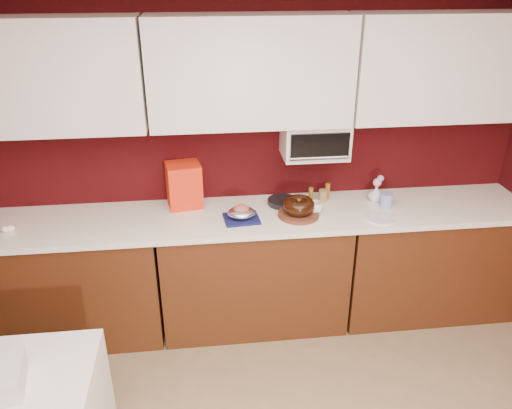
{
  "coord_description": "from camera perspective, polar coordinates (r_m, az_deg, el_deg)",
  "views": [
    {
      "loc": [
        -0.35,
        -1.15,
        2.47
      ],
      "look_at": [
        0.01,
        1.84,
        1.02
      ],
      "focal_mm": 35.0,
      "sensor_mm": 36.0,
      "label": 1
    }
  ],
  "objects": [
    {
      "name": "foil_ham_nest",
      "position": [
        3.38,
        -1.67,
        -0.94
      ],
      "size": [
        0.21,
        0.18,
        0.07
      ],
      "primitive_type": "ellipsoid",
      "rotation": [
        0.0,
        0.0,
        0.14
      ],
      "color": "white",
      "rests_on": "navy_towel"
    },
    {
      "name": "pandoro_box",
      "position": [
        3.58,
        -8.22,
        2.23
      ],
      "size": [
        0.27,
        0.25,
        0.32
      ],
      "primitive_type": "cube",
      "rotation": [
        0.0,
        0.0,
        0.17
      ],
      "color": "red",
      "rests_on": "countertop"
    },
    {
      "name": "amber_bottle",
      "position": [
        3.68,
        6.28,
        1.17
      ],
      "size": [
        0.05,
        0.05,
        0.1
      ],
      "primitive_type": "cylinder",
      "rotation": [
        0.0,
        0.0,
        0.4
      ],
      "color": "#7C6316",
      "rests_on": "countertop"
    },
    {
      "name": "blue_jar",
      "position": [
        3.68,
        14.68,
        0.49
      ],
      "size": [
        0.12,
        0.12,
        0.11
      ],
      "primitive_type": "cylinder",
      "rotation": [
        0.0,
        0.0,
        0.43
      ],
      "color": "#1B2F98",
      "rests_on": "countertop"
    },
    {
      "name": "flower_vase",
      "position": [
        3.75,
        13.56,
        1.33
      ],
      "size": [
        0.1,
        0.1,
        0.13
      ],
      "primitive_type": "imported",
      "rotation": [
        0.0,
        0.0,
        -0.1
      ],
      "color": "silver",
      "rests_on": "countertop"
    },
    {
      "name": "amber_bottle_tall",
      "position": [
        3.72,
        8.16,
        1.52
      ],
      "size": [
        0.04,
        0.04,
        0.12
      ],
      "primitive_type": "cylinder",
      "rotation": [
        0.0,
        0.0,
        -0.15
      ],
      "color": "brown",
      "rests_on": "countertop"
    },
    {
      "name": "wall_back",
      "position": [
        3.63,
        -0.87,
        6.06
      ],
      "size": [
        4.0,
        0.02,
        2.5
      ],
      "primitive_type": "cube",
      "color": "#380709",
      "rests_on": "floor"
    },
    {
      "name": "countertop",
      "position": [
        3.49,
        -0.3,
        -1.37
      ],
      "size": [
        4.0,
        0.62,
        0.04
      ],
      "primitive_type": "cube",
      "color": "white",
      "rests_on": "base_cabinet_center"
    },
    {
      "name": "base_cabinet_right",
      "position": [
        4.06,
        18.84,
        -5.95
      ],
      "size": [
        1.31,
        0.58,
        0.86
      ],
      "primitive_type": "cube",
      "color": "#4A240E",
      "rests_on": "floor"
    },
    {
      "name": "toaster_oven",
      "position": [
        3.52,
        6.72,
        7.44
      ],
      "size": [
        0.45,
        0.3,
        0.25
      ],
      "primitive_type": "cube",
      "color": "white",
      "rests_on": "upper_cabinet_center"
    },
    {
      "name": "upper_cabinet_center",
      "position": [
        3.31,
        -0.64,
        14.93
      ],
      "size": [
        1.31,
        0.33,
        0.7
      ],
      "primitive_type": "cube",
      "color": "white",
      "rests_on": "wall_back"
    },
    {
      "name": "flower_pink",
      "position": [
        3.72,
        13.68,
        2.46
      ],
      "size": [
        0.06,
        0.06,
        0.06
      ],
      "primitive_type": "sphere",
      "color": "pink",
      "rests_on": "flower_vase"
    },
    {
      "name": "base_cabinet_left",
      "position": [
        3.83,
        -20.75,
        -8.36
      ],
      "size": [
        1.31,
        0.58,
        0.86
      ],
      "primitive_type": "cube",
      "color": "#4A240E",
      "rests_on": "floor"
    },
    {
      "name": "paper_cup",
      "position": [
        3.68,
        7.65,
        1.0
      ],
      "size": [
        0.07,
        0.07,
        0.09
      ],
      "primitive_type": "cylinder",
      "rotation": [
        0.0,
        0.0,
        0.13
      ],
      "color": "olive",
      "rests_on": "countertop"
    },
    {
      "name": "china_plate",
      "position": [
        3.51,
        14.03,
        -1.54
      ],
      "size": [
        0.23,
        0.23,
        0.01
      ],
      "primitive_type": "cylinder",
      "rotation": [
        0.0,
        0.0,
        0.17
      ],
      "color": "white",
      "rests_on": "countertop"
    },
    {
      "name": "upper_cabinet_left",
      "position": [
        3.44,
        -23.96,
        13.21
      ],
      "size": [
        1.31,
        0.33,
        0.7
      ],
      "primitive_type": "cube",
      "color": "white",
      "rests_on": "wall_back"
    },
    {
      "name": "base_cabinet_center",
      "position": [
        3.72,
        -0.29,
        -7.56
      ],
      "size": [
        1.31,
        0.58,
        0.86
      ],
      "primitive_type": "cube",
      "color": "#4A240E",
      "rests_on": "floor"
    },
    {
      "name": "bundt_cake",
      "position": [
        3.43,
        4.92,
        -0.12
      ],
      "size": [
        0.29,
        0.29,
        0.09
      ],
      "primitive_type": "torus",
      "rotation": [
        0.0,
        0.0,
        0.42
      ],
      "color": "black",
      "rests_on": "cake_base"
    },
    {
      "name": "coffee_mug",
      "position": [
        3.5,
        6.72,
        -0.24
      ],
      "size": [
        0.1,
        0.1,
        0.1
      ],
      "primitive_type": "imported",
      "rotation": [
        0.0,
        0.0,
        0.19
      ],
      "color": "white",
      "rests_on": "countertop"
    },
    {
      "name": "cake_base",
      "position": [
        3.46,
        4.87,
        -1.12
      ],
      "size": [
        0.32,
        0.32,
        0.03
      ],
      "primitive_type": "cylinder",
      "rotation": [
        0.0,
        0.0,
        0.15
      ],
      "color": "brown",
      "rests_on": "countertop"
    },
    {
      "name": "roasted_ham",
      "position": [
        3.37,
        -1.68,
        -0.56
      ],
      "size": [
        0.13,
        0.12,
        0.07
      ],
      "primitive_type": "ellipsoid",
      "rotation": [
        0.0,
        0.0,
        0.34
      ],
      "color": "#B85C54",
      "rests_on": "foil_ham_nest"
    },
    {
      "name": "upper_cabinet_right",
      "position": [
        3.7,
        21.09,
        14.42
      ],
      "size": [
        1.31,
        0.33,
        0.7
      ],
      "primitive_type": "cube",
      "color": "white",
      "rests_on": "wall_back"
    },
    {
      "name": "dark_pan",
      "position": [
        3.62,
        3.06,
        0.32
      ],
      "size": [
        0.27,
        0.27,
        0.04
      ],
      "primitive_type": "cylinder",
      "rotation": [
        0.0,
        0.0,
        0.29
      ],
      "color": "black",
      "rests_on": "countertop"
    },
    {
      "name": "egg_left",
      "position": [
        3.62,
        -26.69,
        -2.54
      ],
      "size": [
        0.07,
        0.06,
        0.04
      ],
      "primitive_type": "ellipsoid",
      "rotation": [
        0.0,
        0.0,
        0.32
      ],
      "color": "white",
      "rests_on": "countertop"
    },
    {
      "name": "toaster_oven_door",
      "position": [
        3.38,
        7.33,
        6.59
      ],
      "size": [
        0.4,
        0.02,
        0.18
      ],
      "primitive_type": "cube",
      "color": "black",
      "rests_on": "toaster_oven"
    },
    {
      "name": "toaster_oven_handle",
      "position": [
        3.39,
        7.31,
        5.31
      ],
      "size": [
        0.42,
        0.02,
        0.02
      ],
      "primitive_type": "cylinder",
      "rotation": [
        0.0,
        1.57,
        0.0
      ],
      "color": "silver",
      "rests_on": "toaster_oven"
    },
    {
      "name": "flower_blue",
      "position": [
        3.74,
        14.05,
        2.91
      ],
      "size": [
        0.05,
        0.05,
        0.05
      ],
      "primitive_type": "sphere",
      "color": "#8198CF",
      "rests_on": "flower_vase"
    },
    {
      "name": "navy_towel",
      "position": [
        3.4,
        -1.66,
        -1.63
      ],
      "size": [
        0.25,
        0.22,
        0.02
      ],
      "primitive_type": "cube",
      "rotation": [
        0.0,
        0.0,
        0.09
      ],
      "color": "#14184D",
      "rests_on": "countertop"
    },
    {
      "name": "egg_right",
      "position": [
        3.61,
        -26.26,
        -2.49
      ],
      "size": [
        0.07,
        0.06,
        0.05
      ],
      "primitive_type": "ellipsoid",
      "rotation": [
        0.0,
        0.0,
        -0.39
      ],
      "color": "white",
      "rests_on": "countertop"
    }
  ]
}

